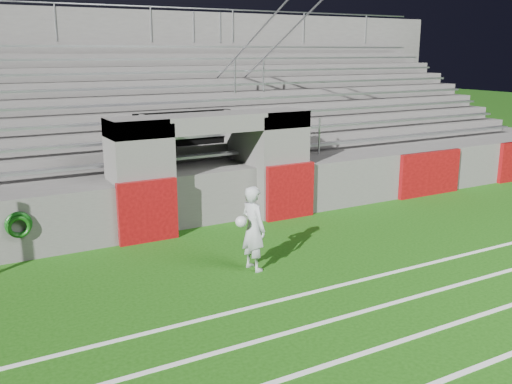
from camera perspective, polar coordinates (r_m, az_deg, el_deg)
ground at (r=10.78m, az=3.83°, el=-7.82°), size 90.00×90.00×0.00m
stadium_structure at (r=17.41m, az=-10.69°, el=5.43°), size 26.00×8.48×5.42m
goalkeeper_with_ball at (r=10.55m, az=-0.29°, el=-3.64°), size 0.65×0.64×1.61m
hose_coil at (r=11.79m, az=-22.63°, el=-3.10°), size 0.51×0.14×0.51m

